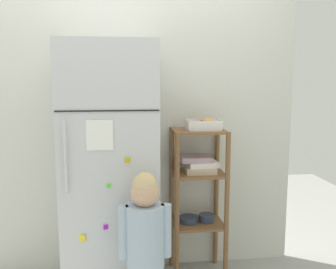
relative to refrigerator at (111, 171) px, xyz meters
The scene contains 5 objects.
kitchen_wall_back 0.43m from the refrigerator, 71.22° to the left, with size 2.67×0.03×2.26m, color silver.
refrigerator is the anchor object (origin of this frame).
child_standing 0.58m from the refrigerator, 65.19° to the right, with size 0.32×0.23×0.98m.
pantry_shelf_unit 0.68m from the refrigerator, 11.64° to the left, with size 0.40×0.34×1.14m.
fruit_bin 0.76m from the refrigerator, ahead, with size 0.25×0.18×0.09m.
Camera 1 is at (-0.02, -2.54, 1.51)m, focal length 39.85 mm.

